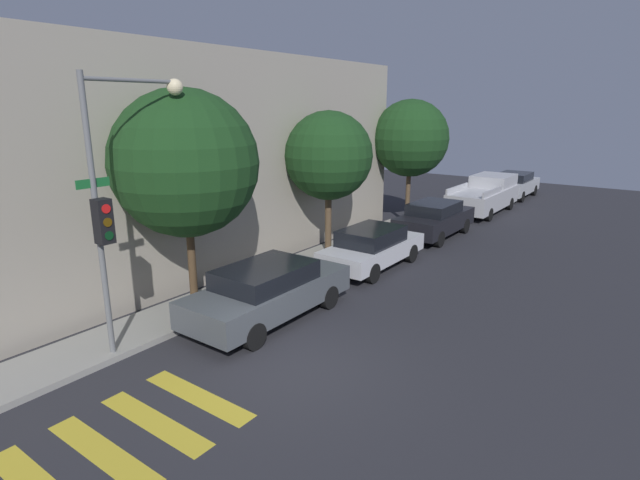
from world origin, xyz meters
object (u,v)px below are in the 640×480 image
tree_far_end (410,138)px  sedan_far_end (435,219)px  sedan_near_corner (268,291)px  sedan_middle (372,247)px  traffic_light_pole (119,184)px  tree_midblock (329,156)px  pickup_truck (485,195)px  sedan_tail_of_row (514,184)px  tree_near_corner (185,164)px

tree_far_end → sedan_far_end: bearing=-129.4°
sedan_near_corner → sedan_middle: bearing=0.0°
traffic_light_pole → sedan_near_corner: size_ratio=1.27×
sedan_far_end → tree_far_end: tree_far_end is taller
sedan_near_corner → tree_midblock: (5.57, 2.10, 2.80)m
traffic_light_pole → pickup_truck: bearing=-3.8°
sedan_middle → sedan_far_end: size_ratio=0.98×
sedan_middle → sedan_tail_of_row: sedan_tail_of_row is taller
sedan_far_end → tree_near_corner: tree_near_corner is taller
sedan_tail_of_row → tree_far_end: bearing=167.6°
sedan_far_end → pickup_truck: bearing=0.0°
sedan_far_end → sedan_tail_of_row: 11.32m
sedan_near_corner → tree_midblock: tree_midblock is taller
sedan_far_end → tree_near_corner: size_ratio=0.76×
sedan_middle → pickup_truck: 11.17m
traffic_light_pole → sedan_near_corner: (3.00, -1.27, -2.96)m
sedan_tail_of_row → tree_near_corner: tree_near_corner is taller
tree_far_end → sedan_tail_of_row: bearing=-12.4°
sedan_near_corner → tree_far_end: bearing=10.0°
sedan_middle → tree_near_corner: bearing=160.0°
traffic_light_pole → tree_far_end: (14.88, 0.83, 0.11)m
traffic_light_pole → tree_far_end: size_ratio=1.07×
tree_near_corner → tree_far_end: bearing=0.0°
traffic_light_pole → tree_midblock: traffic_light_pole is taller
traffic_light_pole → pickup_truck: (19.31, -1.27, -2.83)m
tree_near_corner → tree_far_end: (12.50, 0.00, -0.03)m
pickup_truck → tree_midblock: (-10.74, 2.10, 2.66)m
sedan_near_corner → sedan_far_end: 10.15m
sedan_near_corner → sedan_far_end: size_ratio=1.08×
tree_near_corner → sedan_far_end: bearing=-11.0°
pickup_truck → sedan_tail_of_row: bearing=-0.0°
sedan_near_corner → traffic_light_pole: bearing=157.0°
sedan_tail_of_row → pickup_truck: bearing=180.0°
sedan_tail_of_row → tree_near_corner: bearing=174.6°
sedan_tail_of_row → traffic_light_pole: bearing=177.0°
sedan_far_end → traffic_light_pole: bearing=174.5°
sedan_far_end → tree_near_corner: bearing=169.0°
sedan_tail_of_row → tree_midblock: bearing=172.5°
sedan_far_end → tree_midblock: 5.76m
tree_far_end → tree_near_corner: bearing=180.0°
sedan_near_corner → tree_far_end: size_ratio=0.84×
tree_midblock → tree_far_end: size_ratio=0.92×
sedan_middle → sedan_far_end: 5.01m
traffic_light_pole → pickup_truck: size_ratio=1.11×
tree_near_corner → tree_far_end: size_ratio=1.03×
sedan_near_corner → tree_far_end: (11.88, 2.10, 3.07)m
sedan_tail_of_row → tree_far_end: 10.29m
sedan_middle → tree_far_end: bearing=17.3°
tree_near_corner → tree_midblock: size_ratio=1.12×
tree_near_corner → tree_midblock: (6.20, 0.00, -0.30)m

